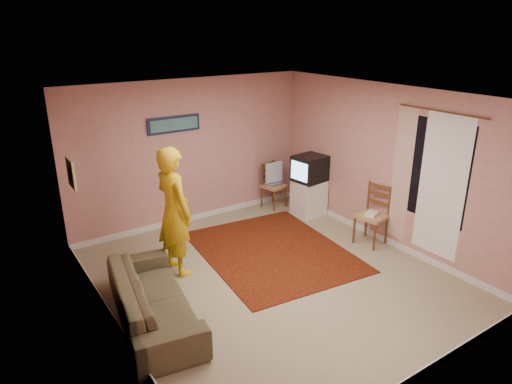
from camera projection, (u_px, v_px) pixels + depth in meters
ground at (272, 277)px, 6.62m from camera, size 5.00×5.00×0.00m
wall_back at (191, 153)px, 8.12m from camera, size 4.50×0.02×2.60m
wall_front at (431, 270)px, 4.22m from camera, size 4.50×0.02×2.60m
wall_left at (106, 232)px, 4.99m from camera, size 0.02×5.00×2.60m
wall_right at (386, 166)px, 7.35m from camera, size 0.02×5.00×2.60m
ceiling at (274, 96)px, 5.72m from camera, size 4.50×5.00×0.02m
baseboard_back at (194, 217)px, 8.54m from camera, size 4.50×0.02×0.10m
baseboard_front at (414, 377)px, 4.66m from camera, size 4.50×0.02×0.10m
baseboard_left at (119, 327)px, 5.43m from camera, size 0.02×5.00×0.10m
baseboard_right at (378, 236)px, 7.77m from camera, size 0.02×5.00×0.10m
window at (435, 171)px, 6.59m from camera, size 0.01×1.10×1.50m
curtain_sheer at (442, 187)px, 6.53m from camera, size 0.01×0.75×2.10m
curtain_floral at (402, 175)px, 7.07m from camera, size 0.01×0.35×2.10m
curtain_rod at (442, 111)px, 6.27m from camera, size 0.02×1.40×0.02m
picture_back at (174, 124)px, 7.75m from camera, size 0.95×0.04×0.28m
picture_left at (71, 173)px, 6.17m from camera, size 0.04×0.38×0.42m
area_rug at (273, 251)px, 7.35m from camera, size 2.39×2.87×0.01m
tv_cabinet at (309, 198)px, 8.69m from camera, size 0.54×0.49×0.68m
crt_tv at (310, 168)px, 8.49m from camera, size 0.61×0.56×0.48m
chair_a at (274, 181)px, 8.99m from camera, size 0.48×0.47×0.49m
dvd_player at (274, 184)px, 9.02m from camera, size 0.35×0.28×0.06m
blue_throw at (274, 172)px, 8.93m from camera, size 0.38×0.05×0.40m
chair_b at (372, 209)px, 7.44m from camera, size 0.51×0.53×0.54m
game_console at (372, 213)px, 7.46m from camera, size 0.28×0.24×0.05m
sofa at (153, 298)px, 5.56m from camera, size 1.14×2.18×0.61m
person at (174, 211)px, 6.47m from camera, size 0.54×0.74×1.89m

